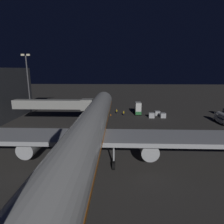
% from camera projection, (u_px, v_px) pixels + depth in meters
% --- Properties ---
extents(ground_plane, '(320.00, 320.00, 0.00)m').
position_uv_depth(ground_plane, '(96.00, 141.00, 42.16)').
color(ground_plane, '#383533').
extents(airliner_at_gate, '(54.90, 70.20, 19.20)m').
position_uv_depth(airliner_at_gate, '(88.00, 133.00, 30.66)').
color(airliner_at_gate, silver).
rests_on(airliner_at_gate, ground_plane).
extents(jet_bridge, '(22.92, 3.40, 7.21)m').
position_uv_depth(jet_bridge, '(59.00, 104.00, 54.44)').
color(jet_bridge, '#9E9E99').
rests_on(jet_bridge, ground_plane).
extents(apron_floodlight_mast, '(2.90, 0.50, 20.34)m').
position_uv_depth(apron_floodlight_mast, '(28.00, 81.00, 63.67)').
color(apron_floodlight_mast, '#59595E').
rests_on(apron_floodlight_mast, ground_plane).
extents(fuel_tanker, '(2.46, 6.54, 3.15)m').
position_uv_depth(fuel_tanker, '(223.00, 118.00, 55.34)').
color(fuel_tanker, silver).
rests_on(fuel_tanker, ground_plane).
extents(catering_truck, '(2.36, 4.84, 4.34)m').
position_uv_depth(catering_truck, '(138.00, 108.00, 66.31)').
color(catering_truck, '#287038').
rests_on(catering_truck, ground_plane).
extents(baggage_container_near_belt, '(1.77, 1.66, 1.68)m').
position_uv_depth(baggage_container_near_belt, '(151.00, 115.00, 62.06)').
color(baggage_container_near_belt, '#B7BABF').
rests_on(baggage_container_near_belt, ground_plane).
extents(baggage_container_mid_row, '(1.64, 1.82, 1.56)m').
position_uv_depth(baggage_container_mid_row, '(163.00, 115.00, 62.27)').
color(baggage_container_mid_row, '#B7BABF').
rests_on(baggage_container_mid_row, ground_plane).
extents(baggage_container_spare, '(1.72, 1.71, 1.50)m').
position_uv_depth(baggage_container_spare, '(157.00, 113.00, 65.45)').
color(baggage_container_spare, '#B7BABF').
rests_on(baggage_container_spare, ground_plane).
extents(ground_crew_near_nose_gear, '(0.40, 0.40, 1.68)m').
position_uv_depth(ground_crew_near_nose_gear, '(117.00, 111.00, 67.59)').
color(ground_crew_near_nose_gear, black).
rests_on(ground_crew_near_nose_gear, ground_plane).
extents(ground_crew_by_belt_loader, '(0.40, 0.40, 1.69)m').
position_uv_depth(ground_crew_by_belt_loader, '(124.00, 113.00, 64.72)').
color(ground_crew_by_belt_loader, black).
rests_on(ground_crew_by_belt_loader, ground_plane).
extents(traffic_cone_nose_port, '(0.36, 0.36, 0.55)m').
position_uv_depth(traffic_cone_nose_port, '(111.00, 115.00, 65.15)').
color(traffic_cone_nose_port, orange).
rests_on(traffic_cone_nose_port, ground_plane).
extents(traffic_cone_nose_starboard, '(0.36, 0.36, 0.55)m').
position_uv_depth(traffic_cone_nose_starboard, '(98.00, 115.00, 65.30)').
color(traffic_cone_nose_starboard, orange).
rests_on(traffic_cone_nose_starboard, ground_plane).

